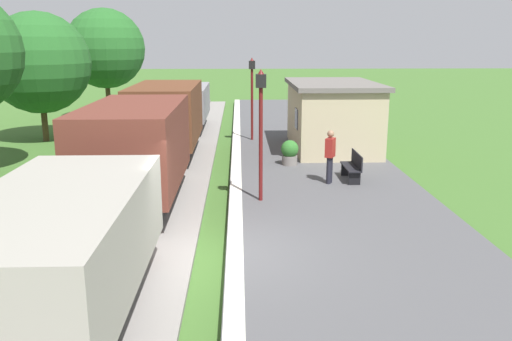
% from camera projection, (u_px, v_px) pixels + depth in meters
% --- Properties ---
extents(ground_plane, '(160.00, 160.00, 0.00)m').
position_uv_depth(ground_plane, '(217.00, 261.00, 11.57)').
color(ground_plane, '#3D6628').
extents(platform_slab, '(6.00, 60.00, 0.25)m').
position_uv_depth(platform_slab, '(362.00, 254.00, 11.64)').
color(platform_slab, '#4C4C4F').
rests_on(platform_slab, ground).
extents(platform_edge_stripe, '(0.36, 60.00, 0.01)m').
position_uv_depth(platform_edge_stripe, '(235.00, 250.00, 11.52)').
color(platform_edge_stripe, silver).
rests_on(platform_edge_stripe, platform_slab).
extents(track_ballast, '(3.80, 60.00, 0.12)m').
position_uv_depth(track_ballast, '(106.00, 260.00, 11.48)').
color(track_ballast, gray).
rests_on(track_ballast, ground).
extents(rail_near, '(0.07, 60.00, 0.14)m').
position_uv_depth(rail_near, '(139.00, 254.00, 11.47)').
color(rail_near, slate).
rests_on(rail_near, track_ballast).
extents(rail_far, '(0.07, 60.00, 0.14)m').
position_uv_depth(rail_far, '(72.00, 255.00, 11.43)').
color(rail_far, slate).
rests_on(rail_far, track_ballast).
extents(freight_train, '(2.50, 26.00, 2.72)m').
position_uv_depth(freight_train, '(154.00, 135.00, 18.07)').
color(freight_train, gray).
rests_on(freight_train, rail_near).
extents(station_hut, '(3.50, 5.80, 2.78)m').
position_uv_depth(station_hut, '(332.00, 115.00, 22.09)').
color(station_hut, tan).
rests_on(station_hut, platform_slab).
extents(bench_near_hut, '(0.42, 1.50, 0.91)m').
position_uv_depth(bench_near_hut, '(353.00, 166.00, 17.22)').
color(bench_near_hut, black).
rests_on(bench_near_hut, platform_slab).
extents(bench_down_platform, '(0.42, 1.50, 0.91)m').
position_uv_depth(bench_down_platform, '(313.00, 122.00, 26.44)').
color(bench_down_platform, black).
rests_on(bench_down_platform, platform_slab).
extents(person_waiting, '(0.39, 0.45, 1.71)m').
position_uv_depth(person_waiting, '(330.00, 155.00, 16.73)').
color(person_waiting, black).
rests_on(person_waiting, platform_slab).
extents(potted_planter, '(0.64, 0.64, 0.92)m').
position_uv_depth(potted_planter, '(290.00, 152.00, 19.33)').
color(potted_planter, slate).
rests_on(potted_planter, platform_slab).
extents(lamp_post_near, '(0.28, 0.28, 3.70)m').
position_uv_depth(lamp_post_near, '(261.00, 111.00, 14.54)').
color(lamp_post_near, '#591414').
rests_on(lamp_post_near, platform_slab).
extents(lamp_post_far, '(0.28, 0.28, 3.70)m').
position_uv_depth(lamp_post_far, '(252.00, 84.00, 23.75)').
color(lamp_post_far, '#591414').
rests_on(lamp_post_far, platform_slab).
extents(tree_field_left, '(4.68, 4.68, 6.02)m').
position_uv_depth(tree_field_left, '(39.00, 63.00, 24.49)').
color(tree_field_left, '#4C3823').
rests_on(tree_field_left, ground).
extents(tree_field_distant, '(4.62, 4.62, 6.53)m').
position_uv_depth(tree_field_distant, '(105.00, 49.00, 30.95)').
color(tree_field_distant, '#4C3823').
rests_on(tree_field_distant, ground).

